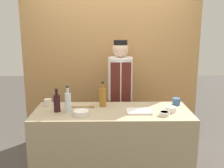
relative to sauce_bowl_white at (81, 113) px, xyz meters
The scene contains 13 objects.
cabinet_wall 1.40m from the sauce_bowl_white, 75.78° to the left, with size 2.67×0.18×2.40m.
counter 0.62m from the sauce_bowl_white, 24.53° to the left, with size 1.79×0.69×0.94m.
sauce_bowl_white is the anchor object (origin of this frame).
sauce_bowl_purple 0.90m from the sauce_bowl_white, ahead, with size 0.11×0.11×0.04m.
sauce_bowl_green 1.00m from the sauce_bowl_white, ahead, with size 0.12×0.12×0.06m.
cutting_board 0.65m from the sauce_bowl_white, ahead, with size 0.28×0.20×0.02m.
bottle_wine 0.32m from the sauce_bowl_white, 155.26° to the left, with size 0.08×0.08×0.27m.
bottle_amber 0.41m from the sauce_bowl_white, 55.08° to the left, with size 0.08×0.08×0.30m.
bottle_clear 0.21m from the sauce_bowl_white, 145.44° to the left, with size 0.07×0.07×0.30m.
cup_cream 0.56m from the sauce_bowl_white, 141.18° to the left, with size 0.09×0.09×0.08m.
cup_blue 1.18m from the sauce_bowl_white, 17.68° to the left, with size 0.10×0.10×0.08m.
wooden_spoon 0.29m from the sauce_bowl_white, 82.59° to the left, with size 0.27×0.05×0.03m.
chef_center 1.04m from the sauce_bowl_white, 63.38° to the left, with size 0.35×0.35×1.69m.
Camera 1 is at (-0.04, -2.85, 1.89)m, focal length 42.00 mm.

